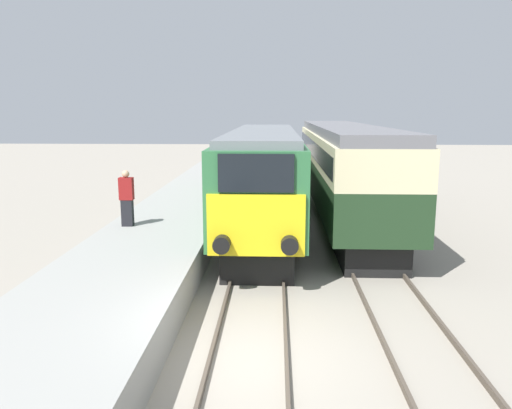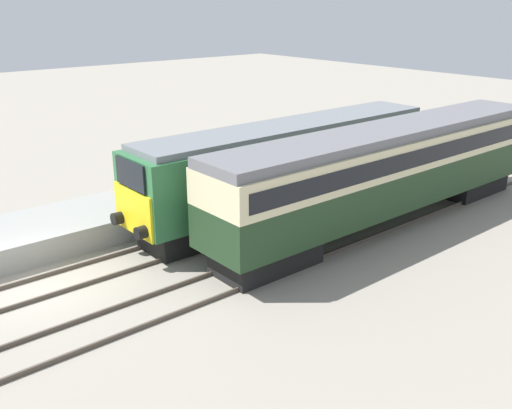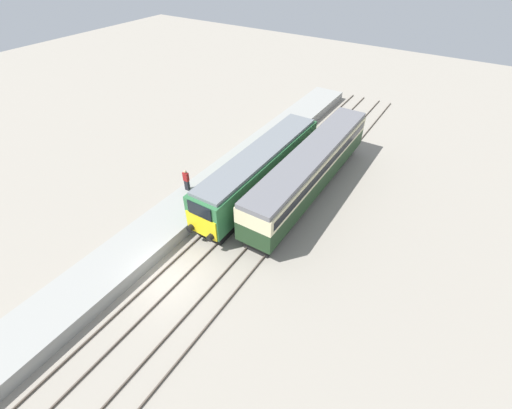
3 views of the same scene
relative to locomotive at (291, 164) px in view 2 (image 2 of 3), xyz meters
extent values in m
plane|color=gray|center=(0.00, -10.92, -2.19)|extent=(120.00, 120.00, 0.00)
cube|color=gray|center=(-3.30, -2.92, -1.71)|extent=(3.50, 50.00, 0.95)
cube|color=#4C4238|center=(-0.72, -5.92, -2.12)|extent=(0.07, 60.00, 0.14)
cube|color=#4C4238|center=(0.72, -5.92, -2.12)|extent=(0.07, 60.00, 0.14)
cube|color=#4C4238|center=(2.68, -5.92, -2.12)|extent=(0.07, 60.00, 0.14)
cube|color=#4C4238|center=(4.12, -5.92, -2.12)|extent=(0.07, 60.00, 0.14)
cube|color=black|center=(0.00, -4.81, -1.69)|extent=(2.03, 4.00, 1.00)
cube|color=black|center=(0.00, 4.89, -1.69)|extent=(2.03, 4.00, 1.00)
cube|color=#2D6B3D|center=(0.00, 0.04, 0.14)|extent=(2.70, 14.70, 2.66)
cube|color=yellow|center=(0.00, -7.35, -0.39)|extent=(2.48, 0.10, 1.59)
cube|color=black|center=(0.00, -7.35, 0.94)|extent=(1.89, 0.10, 0.96)
cube|color=slate|center=(0.00, 0.04, 1.59)|extent=(2.38, 14.11, 0.24)
cylinder|color=black|center=(-0.85, -7.56, -0.84)|extent=(0.44, 0.35, 0.44)
cylinder|color=black|center=(0.85, -7.56, -0.84)|extent=(0.44, 0.35, 0.44)
cube|color=black|center=(3.40, -4.26, -1.71)|extent=(1.89, 3.60, 0.95)
cube|color=black|center=(3.40, 8.42, -1.71)|extent=(1.89, 3.60, 0.95)
cube|color=#1E381E|center=(3.40, 2.08, -0.48)|extent=(2.70, 17.08, 1.52)
cube|color=beige|center=(3.40, 2.08, 0.88)|extent=(2.71, 17.08, 1.19)
cube|color=black|center=(3.40, 2.08, 0.88)|extent=(2.75, 16.40, 0.66)
cube|color=slate|center=(3.40, 2.08, 1.65)|extent=(2.48, 17.08, 0.36)
cube|color=black|center=(-4.31, -3.96, -0.81)|extent=(0.36, 0.24, 0.87)
cube|color=maroon|center=(-4.31, -3.96, -0.01)|extent=(0.44, 0.26, 0.72)
sphere|color=tan|center=(-4.31, -3.96, 0.47)|extent=(0.23, 0.23, 0.23)
camera|label=1|loc=(0.50, -19.60, 2.48)|focal=35.00mm
camera|label=2|loc=(16.70, -15.79, 6.43)|focal=40.00mm
camera|label=3|loc=(11.95, -19.40, 14.99)|focal=24.00mm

